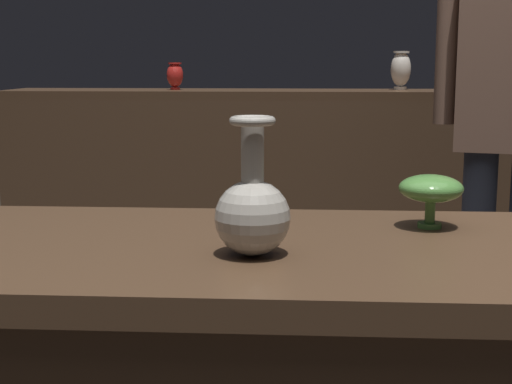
{
  "coord_description": "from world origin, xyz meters",
  "views": [
    {
      "loc": [
        0.08,
        -1.31,
        1.12
      ],
      "look_at": [
        -0.0,
        -0.04,
        0.9
      ],
      "focal_mm": 53.19,
      "sensor_mm": 36.0,
      "label": 1
    }
  ],
  "objects_px": {
    "shelf_vase_left": "(175,75)",
    "shelf_vase_right": "(401,69)",
    "vase_centerpiece": "(253,210)",
    "vase_tall_behind": "(431,190)",
    "visitor_near_right": "(509,100)"
  },
  "relations": [
    {
      "from": "shelf_vase_left",
      "to": "visitor_near_right",
      "type": "xyz_separation_m",
      "value": [
        1.25,
        -1.02,
        -0.06
      ]
    },
    {
      "from": "shelf_vase_right",
      "to": "shelf_vase_left",
      "type": "relative_size",
      "value": 1.41
    },
    {
      "from": "visitor_near_right",
      "to": "vase_tall_behind",
      "type": "bearing_deg",
      "value": 83.56
    },
    {
      "from": "vase_tall_behind",
      "to": "visitor_near_right",
      "type": "bearing_deg",
      "value": 68.3
    },
    {
      "from": "shelf_vase_left",
      "to": "shelf_vase_right",
      "type": "bearing_deg",
      "value": 4.23
    },
    {
      "from": "shelf_vase_left",
      "to": "visitor_near_right",
      "type": "height_order",
      "value": "visitor_near_right"
    },
    {
      "from": "shelf_vase_right",
      "to": "visitor_near_right",
      "type": "distance_m",
      "value": 1.12
    },
    {
      "from": "vase_centerpiece",
      "to": "visitor_near_right",
      "type": "bearing_deg",
      "value": 59.6
    },
    {
      "from": "shelf_vase_right",
      "to": "visitor_near_right",
      "type": "relative_size",
      "value": 0.1
    },
    {
      "from": "vase_tall_behind",
      "to": "vase_centerpiece",
      "type": "bearing_deg",
      "value": -144.75
    },
    {
      "from": "vase_centerpiece",
      "to": "shelf_vase_right",
      "type": "distance_m",
      "value": 2.42
    },
    {
      "from": "vase_centerpiece",
      "to": "vase_tall_behind",
      "type": "relative_size",
      "value": 1.87
    },
    {
      "from": "shelf_vase_left",
      "to": "visitor_near_right",
      "type": "distance_m",
      "value": 1.61
    },
    {
      "from": "shelf_vase_right",
      "to": "visitor_near_right",
      "type": "xyz_separation_m",
      "value": [
        0.21,
        -1.1,
        -0.09
      ]
    },
    {
      "from": "shelf_vase_right",
      "to": "shelf_vase_left",
      "type": "height_order",
      "value": "shelf_vase_right"
    }
  ]
}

